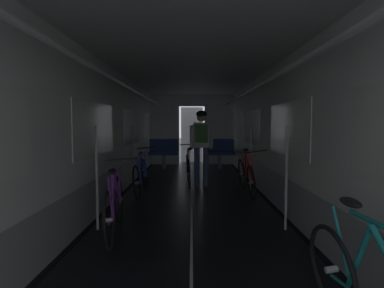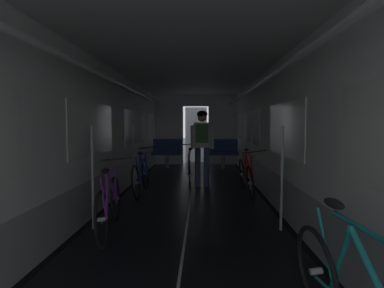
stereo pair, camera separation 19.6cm
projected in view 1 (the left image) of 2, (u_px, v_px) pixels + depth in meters
The scene contains 8 objects.
train_car_shell at pixel (192, 109), 5.65m from camera, with size 3.14×12.34×2.57m.
bench_seat_far_left at pixel (164, 151), 10.19m from camera, with size 0.98×0.51×0.95m.
bench_seat_far_right at pixel (220, 151), 10.19m from camera, with size 0.98×0.51×0.95m.
bicycle_purple at pixel (115, 205), 4.06m from camera, with size 0.44×1.69×0.94m.
bicycle_blue at pixel (141, 176), 6.35m from camera, with size 0.44×1.69×0.95m.
bicycle_red at pixel (247, 175), 6.39m from camera, with size 0.44×1.69×0.95m.
person_cyclist_aisle at pixel (202, 140), 7.08m from camera, with size 0.54×0.40×1.73m.
bicycle_silver_in_aisle at pixel (189, 168), 7.39m from camera, with size 0.44×1.69×0.94m.
Camera 1 is at (0.01, -2.08, 1.43)m, focal length 29.46 mm.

